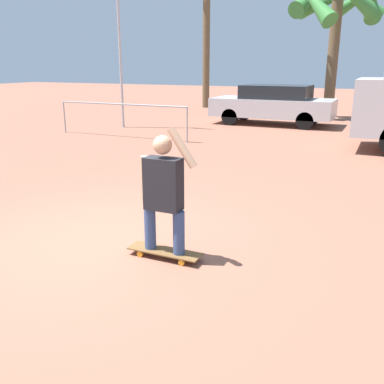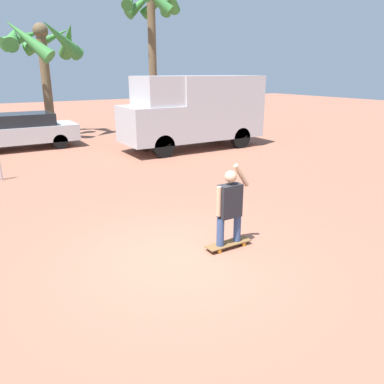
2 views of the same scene
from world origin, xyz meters
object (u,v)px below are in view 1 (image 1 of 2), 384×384
at_px(flagpole, 121,28).
at_px(person_skateboarder, 163,188).
at_px(palm_tree_center_background, 337,7).
at_px(skateboard, 165,252).
at_px(parked_car_silver, 273,104).

bearing_deg(flagpole, person_skateboarder, -54.33).
bearing_deg(palm_tree_center_background, flagpole, -139.51).
height_order(skateboard, parked_car_silver, parked_car_silver).
relative_size(skateboard, person_skateboarder, 0.61).
distance_m(person_skateboarder, flagpole, 11.72).
xyz_separation_m(skateboard, flagpole, (-6.66, 9.28, 3.41)).
bearing_deg(person_skateboarder, parked_car_silver, 98.55).
xyz_separation_m(parked_car_silver, flagpole, (-4.80, -3.07, 2.69)).
bearing_deg(skateboard, palm_tree_center_background, 90.54).
relative_size(skateboard, parked_car_silver, 0.20).
relative_size(person_skateboarder, flagpole, 0.25).
distance_m(skateboard, palm_tree_center_background, 15.48).
xyz_separation_m(parked_car_silver, palm_tree_center_background, (1.72, 2.50, 3.65)).
distance_m(skateboard, parked_car_silver, 12.51).
height_order(skateboard, palm_tree_center_background, palm_tree_center_background).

